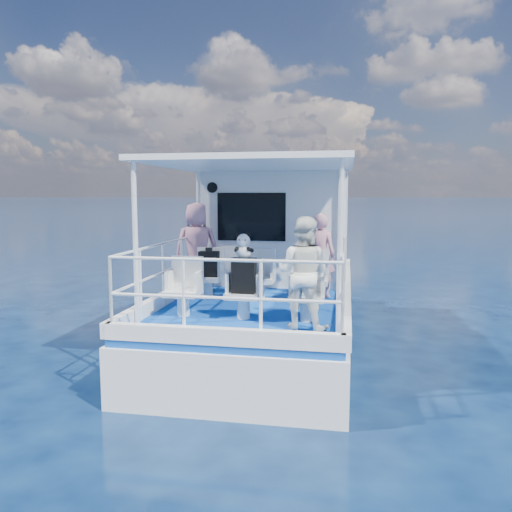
{
  "coord_description": "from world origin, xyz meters",
  "views": [
    {
      "loc": [
        1.44,
        -7.93,
        2.64
      ],
      "look_at": [
        0.05,
        -0.4,
        1.72
      ],
      "focal_mm": 35.0,
      "sensor_mm": 36.0,
      "label": 1
    }
  ],
  "objects_px": {
    "backpack_center": "(244,276)",
    "panda": "(244,245)",
    "passenger_port_fwd": "(197,247)",
    "passenger_stbd_aft": "(303,273)"
  },
  "relations": [
    {
      "from": "backpack_center",
      "to": "panda",
      "type": "xyz_separation_m",
      "value": [
        -0.01,
        0.02,
        0.43
      ]
    },
    {
      "from": "passenger_port_fwd",
      "to": "panda",
      "type": "height_order",
      "value": "passenger_port_fwd"
    },
    {
      "from": "passenger_port_fwd",
      "to": "backpack_center",
      "type": "xyz_separation_m",
      "value": [
        1.27,
        -1.89,
        -0.19
      ]
    },
    {
      "from": "panda",
      "to": "backpack_center",
      "type": "bearing_deg",
      "value": -72.4
    },
    {
      "from": "passenger_port_fwd",
      "to": "passenger_stbd_aft",
      "type": "xyz_separation_m",
      "value": [
        2.13,
        -2.22,
        -0.07
      ]
    },
    {
      "from": "passenger_port_fwd",
      "to": "panda",
      "type": "bearing_deg",
      "value": 104.42
    },
    {
      "from": "passenger_stbd_aft",
      "to": "panda",
      "type": "bearing_deg",
      "value": -7.49
    },
    {
      "from": "backpack_center",
      "to": "panda",
      "type": "bearing_deg",
      "value": 107.6
    },
    {
      "from": "passenger_port_fwd",
      "to": "panda",
      "type": "xyz_separation_m",
      "value": [
        1.26,
        -1.87,
        0.24
      ]
    },
    {
      "from": "backpack_center",
      "to": "panda",
      "type": "relative_size",
      "value": 1.36
    }
  ]
}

